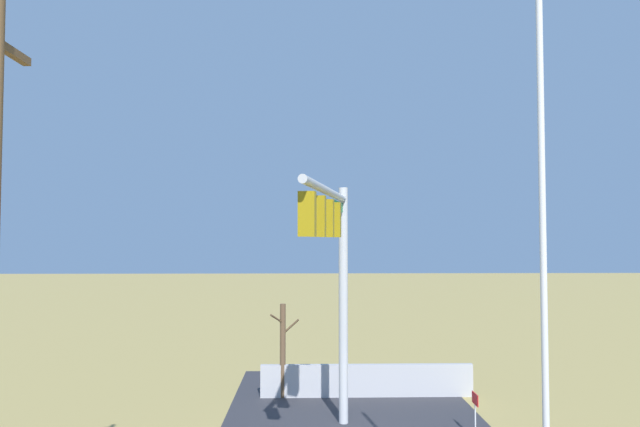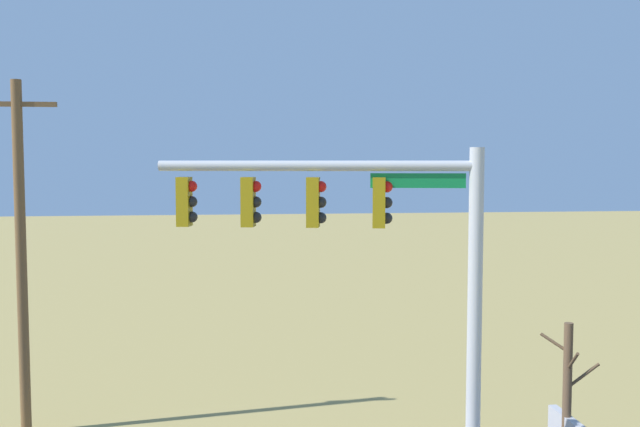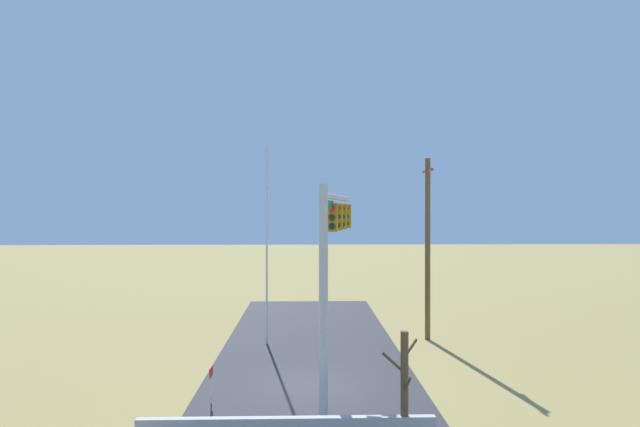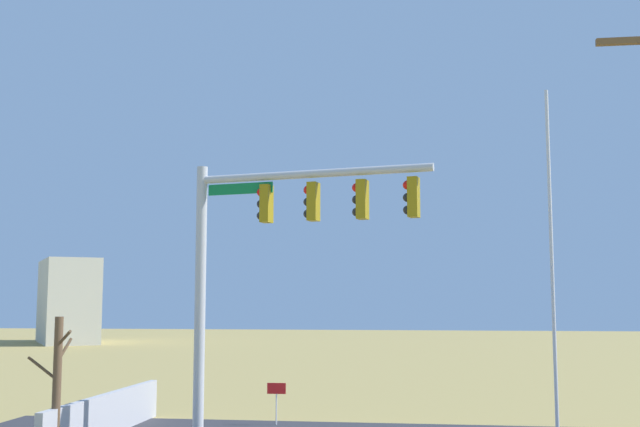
# 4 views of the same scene
# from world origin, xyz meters

# --- Properties ---
(signal_mast) EXTENTS (6.15, 1.46, 7.14)m
(signal_mast) POSITION_xyz_m (1.16, 0.73, 5.13)
(signal_mast) COLOR #B2B5BA
(signal_mast) RESTS_ON ground_plane
(utility_pole) EXTENTS (1.90, 0.26, 8.87)m
(utility_pole) POSITION_xyz_m (-6.77, 5.77, 4.60)
(utility_pole) COLOR brown
(utility_pole) RESTS_ON ground_plane
(bare_tree) EXTENTS (1.27, 1.02, 3.28)m
(bare_tree) POSITION_xyz_m (5.91, 2.30, 1.70)
(bare_tree) COLOR brown
(bare_tree) RESTS_ON ground_plane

